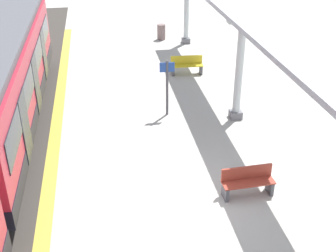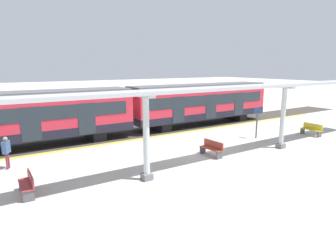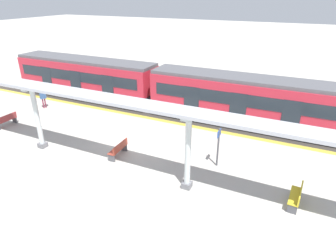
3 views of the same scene
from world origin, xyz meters
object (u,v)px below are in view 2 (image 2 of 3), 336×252
(canopy_pillar_third, at_px, (283,117))
(canopy_pillar_second, at_px, (146,138))
(train_near_carriage, at_px, (27,119))
(platform_info_sign, at_px, (257,120))
(train_far_carriage, at_px, (201,103))
(bench_mid_platform, at_px, (312,129))
(passenger_waiting_near_edge, at_px, (6,149))
(bench_near_end, at_px, (28,184))
(bench_far_end, at_px, (212,148))

(canopy_pillar_third, bearing_deg, canopy_pillar_second, -90.00)
(train_near_carriage, height_order, canopy_pillar_second, canopy_pillar_second)
(train_near_carriage, relative_size, platform_info_sign, 5.93)
(train_far_carriage, distance_m, canopy_pillar_second, 13.20)
(train_near_carriage, height_order, bench_mid_platform, train_near_carriage)
(train_far_carriage, distance_m, passenger_waiting_near_edge, 15.55)
(platform_info_sign, bearing_deg, train_far_carriage, -179.00)
(bench_near_end, bearing_deg, canopy_pillar_third, 85.12)
(canopy_pillar_second, relative_size, canopy_pillar_third, 1.00)
(canopy_pillar_second, bearing_deg, bench_far_end, 103.12)
(train_near_carriage, xyz_separation_m, bench_far_end, (7.44, 8.37, -1.39))
(platform_info_sign, bearing_deg, canopy_pillar_second, -75.99)
(train_far_carriage, height_order, canopy_pillar_second, canopy_pillar_second)
(bench_near_end, bearing_deg, train_near_carriage, 171.69)
(bench_near_end, bearing_deg, bench_far_end, 89.47)
(train_far_carriage, height_order, bench_mid_platform, train_far_carriage)
(train_far_carriage, distance_m, bench_far_end, 9.22)
(bench_mid_platform, bearing_deg, canopy_pillar_second, -86.32)
(platform_info_sign, bearing_deg, bench_near_end, -84.86)
(train_far_carriage, xyz_separation_m, canopy_pillar_second, (8.55, -10.05, 0.10))
(canopy_pillar_third, distance_m, platform_info_sign, 2.70)
(canopy_pillar_third, distance_m, bench_near_end, 14.22)
(train_far_carriage, xyz_separation_m, platform_info_sign, (6.02, 0.11, -0.50))
(canopy_pillar_second, height_order, canopy_pillar_third, same)
(train_far_carriage, relative_size, platform_info_sign, 5.93)
(train_near_carriage, relative_size, passenger_waiting_near_edge, 8.03)
(platform_info_sign, bearing_deg, canopy_pillar_third, -15.98)
(canopy_pillar_second, height_order, bench_near_end, canopy_pillar_second)
(canopy_pillar_third, distance_m, bench_far_end, 5.00)
(canopy_pillar_second, distance_m, canopy_pillar_third, 9.43)
(canopy_pillar_third, xyz_separation_m, bench_far_end, (-1.12, -4.64, -1.49))
(train_near_carriage, xyz_separation_m, passenger_waiting_near_edge, (3.58, -1.48, -0.81))
(canopy_pillar_third, bearing_deg, train_far_carriage, 175.85)
(train_near_carriage, bearing_deg, canopy_pillar_third, 56.68)
(bench_near_end, xyz_separation_m, bench_mid_platform, (0.29, 18.90, 0.00))
(train_near_carriage, distance_m, bench_mid_platform, 19.44)
(train_near_carriage, height_order, bench_near_end, train_near_carriage)
(canopy_pillar_third, height_order, passenger_waiting_near_edge, canopy_pillar_third)
(bench_far_end, bearing_deg, bench_mid_platform, 88.80)
(bench_near_end, height_order, platform_info_sign, platform_info_sign)
(train_far_carriage, height_order, platform_info_sign, train_far_carriage)
(platform_info_sign, xyz_separation_m, passenger_waiting_near_edge, (-2.44, -15.22, -0.31))
(bench_near_end, distance_m, passenger_waiting_near_edge, 3.84)
(canopy_pillar_second, height_order, passenger_waiting_near_edge, canopy_pillar_second)
(passenger_waiting_near_edge, bearing_deg, platform_info_sign, 80.88)
(bench_far_end, relative_size, passenger_waiting_near_edge, 0.93)
(bench_mid_platform, relative_size, platform_info_sign, 0.69)
(canopy_pillar_third, xyz_separation_m, passenger_waiting_near_edge, (-4.98, -14.49, -0.91))
(bench_near_end, distance_m, bench_far_end, 9.44)
(canopy_pillar_third, height_order, platform_info_sign, canopy_pillar_third)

